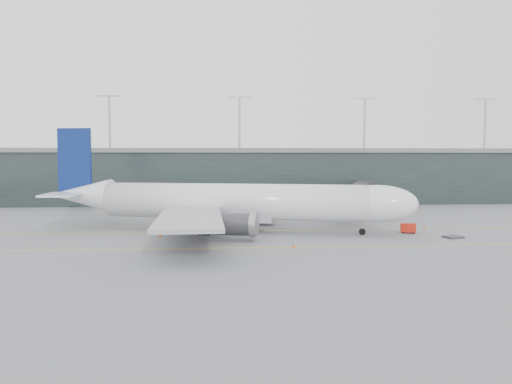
{
  "coord_description": "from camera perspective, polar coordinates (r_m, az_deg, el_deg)",
  "views": [
    {
      "loc": [
        -0.62,
        -89.68,
        12.8
      ],
      "look_at": [
        5.73,
        -4.0,
        6.79
      ],
      "focal_mm": 35.0,
      "sensor_mm": 36.0,
      "label": 1
    }
  ],
  "objects": [
    {
      "name": "gse_cart",
      "position": [
        88.14,
        16.99,
        -3.93
      ],
      "size": [
        2.67,
        2.03,
        1.62
      ],
      "rotation": [
        0.0,
        0.0,
        -0.24
      ],
      "color": "#B81D0D",
      "rests_on": "ground"
    },
    {
      "name": "ground",
      "position": [
        90.59,
        -3.81,
        -4.13
      ],
      "size": [
        320.0,
        320.0,
        0.0
      ],
      "primitive_type": "plane",
      "color": "#5E5D62",
      "rests_on": "ground"
    },
    {
      "name": "taxiline_a",
      "position": [
        86.63,
        -3.79,
        -4.5
      ],
      "size": [
        160.0,
        0.25,
        0.02
      ],
      "primitive_type": "cube",
      "color": "yellow",
      "rests_on": "ground"
    },
    {
      "name": "uld_b",
      "position": [
        102.5,
        -5.78,
        -2.57
      ],
      "size": [
        2.77,
        2.48,
        2.09
      ],
      "rotation": [
        0.0,
        0.0,
        0.33
      ],
      "color": "#3B3B40",
      "rests_on": "ground"
    },
    {
      "name": "cone_tail",
      "position": [
        81.2,
        -10.9,
        -4.9
      ],
      "size": [
        0.42,
        0.42,
        0.67
      ],
      "primitive_type": "cone",
      "color": "#D2440B",
      "rests_on": "ground"
    },
    {
      "name": "terminal",
      "position": [
        147.77,
        -4.0,
        1.98
      ],
      "size": [
        240.0,
        36.0,
        29.0
      ],
      "color": "black",
      "rests_on": "ground"
    },
    {
      "name": "main_aircraft",
      "position": [
        85.84,
        -2.85,
        -1.18
      ],
      "size": [
        63.55,
        58.58,
        18.04
      ],
      "rotation": [
        0.0,
        0.0,
        -0.25
      ],
      "color": "silver",
      "rests_on": "ground"
    },
    {
      "name": "baggage_dolly",
      "position": [
        85.35,
        21.6,
        -4.8
      ],
      "size": [
        3.25,
        2.89,
        0.27
      ],
      "primitive_type": "cube",
      "rotation": [
        0.0,
        0.0,
        0.31
      ],
      "color": "#333337",
      "rests_on": "ground"
    },
    {
      "name": "jet_bridge",
      "position": [
        116.71,
        10.31,
        0.12
      ],
      "size": [
        19.81,
        44.3,
        6.72
      ],
      "rotation": [
        0.0,
        0.0,
        -0.39
      ],
      "color": "#302F35",
      "rests_on": "ground"
    },
    {
      "name": "taxiline_lead_main",
      "position": [
        110.56,
        -1.3,
        -2.64
      ],
      "size": [
        0.25,
        60.0,
        0.02
      ],
      "primitive_type": "cube",
      "color": "yellow",
      "rests_on": "ground"
    },
    {
      "name": "uld_c",
      "position": [
        100.75,
        -3.05,
        -2.75
      ],
      "size": [
        2.44,
        2.17,
        1.85
      ],
      "rotation": [
        0.0,
        0.0,
        0.31
      ],
      "color": "#3B3B40",
      "rests_on": "ground"
    },
    {
      "name": "cone_wing_stbd",
      "position": [
        71.08,
        4.33,
        -6.13
      ],
      "size": [
        0.4,
        0.4,
        0.63
      ],
      "primitive_type": "cone",
      "color": "#EF460D",
      "rests_on": "ground"
    },
    {
      "name": "uld_a",
      "position": [
        100.17,
        -6.03,
        -2.8
      ],
      "size": [
        2.39,
        2.09,
        1.87
      ],
      "rotation": [
        0.0,
        0.0,
        0.25
      ],
      "color": "#3B3B40",
      "rests_on": "ground"
    },
    {
      "name": "cone_wing_port",
      "position": [
        100.89,
        2.15,
        -3.1
      ],
      "size": [
        0.42,
        0.42,
        0.66
      ],
      "primitive_type": "cone",
      "color": "orange",
      "rests_on": "ground"
    },
    {
      "name": "taxiline_b",
      "position": [
        70.84,
        -3.69,
        -6.41
      ],
      "size": [
        160.0,
        0.25,
        0.02
      ],
      "primitive_type": "cube",
      "color": "yellow",
      "rests_on": "ground"
    },
    {
      "name": "cone_nose",
      "position": [
        92.59,
        18.66,
        -3.95
      ],
      "size": [
        0.42,
        0.42,
        0.66
      ],
      "primitive_type": "cone",
      "color": "#DC540C",
      "rests_on": "ground"
    }
  ]
}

